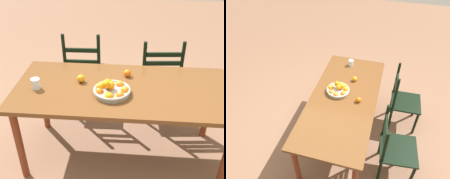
# 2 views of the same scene
# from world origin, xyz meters

# --- Properties ---
(ground_plane) EXTENTS (12.00, 12.00, 0.00)m
(ground_plane) POSITION_xyz_m (0.00, 0.00, 0.00)
(ground_plane) COLOR brown
(dining_table) EXTENTS (1.86, 0.85, 0.77)m
(dining_table) POSITION_xyz_m (0.00, 0.00, 0.69)
(dining_table) COLOR brown
(dining_table) RESTS_ON ground
(chair_near_window) EXTENTS (0.48, 0.48, 0.96)m
(chair_near_window) POSITION_xyz_m (0.37, 0.73, 0.45)
(chair_near_window) COLOR black
(chair_near_window) RESTS_ON ground
(chair_by_cabinet) EXTENTS (0.44, 0.44, 0.98)m
(chair_by_cabinet) POSITION_xyz_m (-0.48, 0.79, 0.45)
(chair_by_cabinet) COLOR black
(chair_by_cabinet) RESTS_ON ground
(fruit_bowl) EXTENTS (0.31, 0.31, 0.14)m
(fruit_bowl) POSITION_xyz_m (-0.09, -0.10, 0.80)
(fruit_bowl) COLOR #A09C90
(fruit_bowl) RESTS_ON dining_table
(orange_loose_0) EXTENTS (0.07, 0.07, 0.07)m
(orange_loose_0) POSITION_xyz_m (0.03, 0.20, 0.80)
(orange_loose_0) COLOR orange
(orange_loose_0) RESTS_ON dining_table
(orange_loose_1) EXTENTS (0.07, 0.07, 0.07)m
(orange_loose_1) POSITION_xyz_m (-0.37, 0.06, 0.80)
(orange_loose_1) COLOR orange
(orange_loose_1) RESTS_ON dining_table
(drinking_glass) EXTENTS (0.07, 0.07, 0.09)m
(drinking_glass) POSITION_xyz_m (-0.73, -0.07, 0.81)
(drinking_glass) COLOR silver
(drinking_glass) RESTS_ON dining_table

